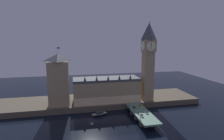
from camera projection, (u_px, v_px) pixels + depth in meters
The scene contains 15 objects.
ground_plane at pixel (92, 121), 149.22m from camera, with size 400.00×400.00×0.00m, color black.
embankment at pixel (88, 102), 186.44m from camera, with size 220.00×42.00×5.14m.
parliament_hall at pixel (106, 89), 181.01m from camera, with size 62.84×23.21×26.93m.
clock_tower at pixel (148, 59), 179.07m from camera, with size 11.81×11.92×76.13m.
victoria_tower at pixel (59, 79), 168.53m from camera, with size 18.17×18.17×52.50m.
bridge at pixel (142, 114), 151.99m from camera, with size 13.69×46.00×5.68m.
car_northbound_lead at pixel (134, 107), 161.37m from camera, with size 2.07×3.89×1.30m.
car_northbound_trail at pixel (142, 116), 143.31m from camera, with size 1.98×4.58×1.54m.
car_southbound_lead at pixel (147, 113), 149.11m from camera, with size 1.97×4.19×1.32m.
car_southbound_trail at pixel (140, 106), 164.17m from camera, with size 2.05×4.46×1.36m.
pedestrian_near_rail at pixel (140, 118), 138.55m from camera, with size 0.38×0.38×1.80m.
pedestrian_far_rail at pixel (129, 106), 164.34m from camera, with size 0.38×0.38×1.68m.
street_lamp_near at pixel (141, 115), 135.54m from camera, with size 1.34×0.60×6.44m.
street_lamp_far at pixel (129, 102), 163.90m from camera, with size 1.34×0.60×6.99m.
boat_upstream at pixel (99, 114), 159.73m from camera, with size 14.98×8.12×3.33m.
Camera 1 is at (-13.62, -140.97, 64.10)m, focal length 30.00 mm.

